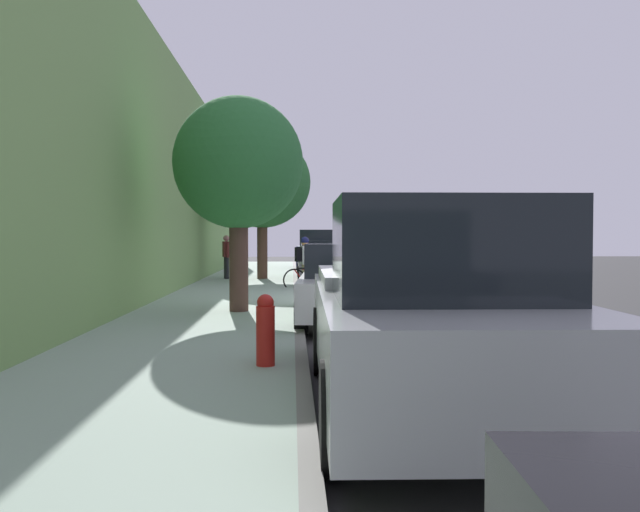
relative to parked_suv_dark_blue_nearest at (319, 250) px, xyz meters
The scene contains 16 objects.
ground 15.35m from the parked_suv_dark_blue_nearest, 91.70° to the left, with size 76.41×76.41×0.00m, color #313131.
sidewalk 15.61m from the parked_suv_dark_blue_nearest, 79.35° to the left, with size 3.29×47.76×0.14m, color #97AC9C.
curb_edge 15.39m from the parked_suv_dark_blue_nearest, 85.69° to the left, with size 0.16×47.76×0.14m, color gray.
lane_stripe_centre 16.04m from the parked_suv_dark_blue_nearest, 102.33° to the left, with size 0.14×48.40×0.01m.
lane_stripe_bike_edge 15.35m from the parked_suv_dark_blue_nearest, 91.18° to the left, with size 0.12×47.76×0.01m, color white.
building_facade 16.20m from the parked_suv_dark_blue_nearest, 72.68° to the left, with size 0.50×47.76×6.62m, color #79A459.
parked_suv_dark_blue_nearest is the anchor object (origin of this frame).
parked_sedan_grey_second 7.63m from the parked_suv_dark_blue_nearest, 88.76° to the left, with size 1.85×4.40×1.52m.
parked_sedan_white_mid 18.91m from the parked_suv_dark_blue_nearest, 89.32° to the left, with size 2.05×4.50×1.52m.
parked_pickup_silver_far 25.05m from the parked_suv_dark_blue_nearest, 89.91° to the left, with size 2.10×5.34×1.95m.
bicycle_at_curb 11.76m from the parked_suv_dark_blue_nearest, 86.63° to the left, with size 1.74×0.46×0.76m.
cyclist_with_backpack 11.32m from the parked_suv_dark_blue_nearest, 85.36° to the left, with size 0.47×0.61×1.66m.
street_tree_near_cyclist 8.42m from the parked_suv_dark_blue_nearest, 72.87° to the left, with size 3.51×3.51×5.18m.
street_tree_mid_block 18.15m from the parked_suv_dark_blue_nearest, 82.48° to the left, with size 2.63×2.63×4.35m.
pedestrian_on_phone 8.49m from the parked_suv_dark_blue_nearest, 64.48° to the left, with size 0.33×0.60×1.58m.
fire_hydrant 23.51m from the parked_suv_dark_blue_nearest, 86.13° to the left, with size 0.22×0.22×0.84m.
Camera 1 is at (1.72, 15.62, 1.65)m, focal length 35.93 mm.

